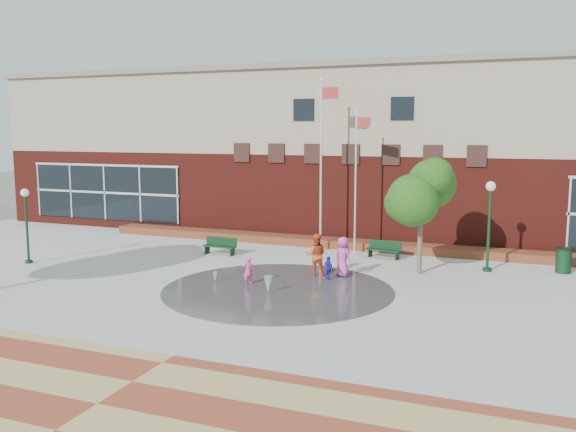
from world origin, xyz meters
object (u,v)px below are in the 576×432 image
at_px(bench_left, 220,249).
at_px(child_splash, 248,271).
at_px(flagpole_left, 322,156).
at_px(flagpole_right, 356,174).
at_px(trash_can, 563,260).

relative_size(bench_left, child_splash, 1.54).
bearing_deg(flagpole_left, child_splash, -83.32).
distance_m(flagpole_left, child_splash, 8.13).
height_order(flagpole_right, child_splash, flagpole_right).
relative_size(flagpole_right, bench_left, 4.13).
bearing_deg(child_splash, bench_left, -94.59).
height_order(flagpole_left, trash_can, flagpole_left).
relative_size(flagpole_right, trash_can, 6.41).
xyz_separation_m(flagpole_right, child_splash, (-2.24, -6.95, -3.24)).
xyz_separation_m(bench_left, trash_can, (14.72, 1.86, 0.27)).
relative_size(bench_left, trash_can, 1.55).
distance_m(bench_left, trash_can, 14.84).
bearing_deg(trash_can, child_splash, -149.99).
xyz_separation_m(bench_left, child_splash, (3.61, -4.56, 0.27)).
xyz_separation_m(trash_can, child_splash, (-11.10, -6.41, -0.01)).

